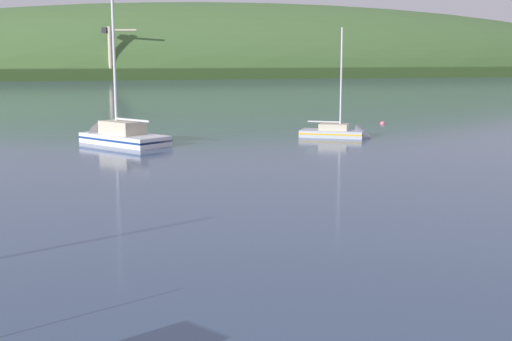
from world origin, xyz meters
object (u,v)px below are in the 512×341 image
Objects in this scene: sailboat_near_mooring at (341,135)px; mooring_buoy_off_fishing_boat at (383,124)px; dockside_crane at (111,55)px; sailboat_midwater_white at (116,139)px.

sailboat_near_mooring is 16.54× the size of mooring_buoy_off_fishing_boat.
sailboat_near_mooring reaches higher than mooring_buoy_off_fishing_boat.
dockside_crane is 1.55× the size of sailboat_near_mooring.
dockside_crane is 25.68× the size of mooring_buoy_off_fishing_boat.
dockside_crane is 1.16× the size of sailboat_midwater_white.
dockside_crane reaches higher than mooring_buoy_off_fishing_boat.
sailboat_midwater_white reaches higher than sailboat_near_mooring.
sailboat_midwater_white is at bearing -151.59° from sailboat_near_mooring.
mooring_buoy_off_fishing_boat is (28.35, 8.66, -0.33)m from sailboat_midwater_white.
sailboat_midwater_white is 22.14× the size of mooring_buoy_off_fishing_boat.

